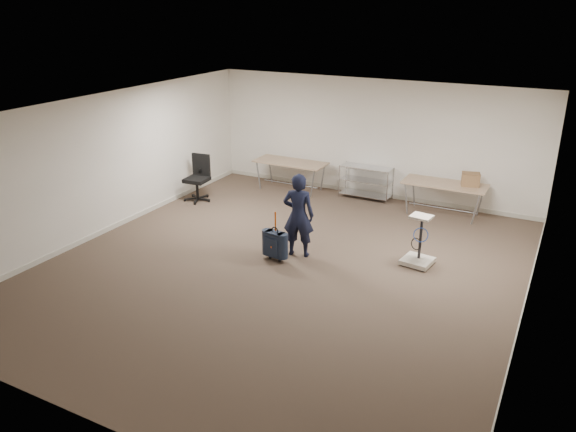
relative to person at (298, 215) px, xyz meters
The scene contains 10 objects.
ground 0.98m from the person, 90.56° to the right, with size 9.00×9.00×0.00m, color #3F2F26.
room_shell 1.10m from the person, 90.40° to the left, with size 8.00×9.00×9.00m.
folding_table_left 3.88m from the person, 119.45° to the left, with size 1.80×0.75×0.73m.
folding_table_right 3.87m from the person, 60.69° to the left, with size 1.80×0.75×0.73m.
wire_shelf 3.64m from the person, 90.09° to the left, with size 1.22×0.47×0.80m.
person is the anchor object (origin of this frame).
suitcase 0.68m from the person, 123.19° to the right, with size 0.37×0.25×0.94m.
office_chair 3.91m from the person, 154.39° to the left, with size 0.66×0.66×1.08m.
equipment_cart 2.26m from the person, 17.02° to the left, with size 0.57×0.57×0.94m.
cardboard_box 4.22m from the person, 55.17° to the left, with size 0.37×0.28×0.28m, color #A1744B.
Camera 1 is at (4.26, -8.00, 4.47)m, focal length 35.00 mm.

